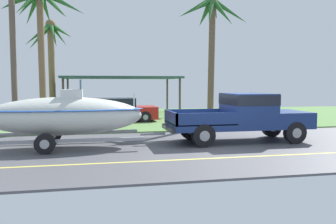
{
  "coord_description": "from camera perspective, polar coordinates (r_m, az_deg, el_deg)",
  "views": [
    {
      "loc": [
        -4.17,
        -11.55,
        2.18
      ],
      "look_at": [
        -1.26,
        2.38,
        1.04
      ],
      "focal_mm": 37.9,
      "sensor_mm": 36.0,
      "label": 1
    }
  ],
  "objects": [
    {
      "name": "carport_awning",
      "position": [
        24.83,
        -7.58,
        5.39
      ],
      "size": [
        7.91,
        4.6,
        2.68
      ],
      "color": "#4C4238",
      "rests_on": "ground"
    },
    {
      "name": "palm_tree_mid",
      "position": [
        17.17,
        -19.8,
        14.4
      ],
      "size": [
        3.71,
        2.98,
        6.5
      ],
      "color": "brown",
      "rests_on": "ground"
    },
    {
      "name": "palm_tree_near_left",
      "position": [
        18.36,
        6.93,
        13.73
      ],
      "size": [
        3.63,
        2.71,
        6.61
      ],
      "color": "brown",
      "rests_on": "ground"
    },
    {
      "name": "palm_tree_near_right",
      "position": [
        24.32,
        -18.48,
        10.34
      ],
      "size": [
        3.07,
        2.92,
        6.3
      ],
      "color": "brown",
      "rests_on": "ground"
    },
    {
      "name": "parked_sedan_near",
      "position": [
        20.33,
        -8.53,
        0.26
      ],
      "size": [
        4.6,
        1.86,
        1.38
      ],
      "color": "#B21E19",
      "rests_on": "ground"
    },
    {
      "name": "ground",
      "position": [
        20.48,
        0.0,
        -1.58
      ],
      "size": [
        36.0,
        22.0,
        0.11
      ],
      "color": "#4C4C51"
    },
    {
      "name": "pickup_truck_towing",
      "position": [
        13.76,
        12.55,
        -0.4
      ],
      "size": [
        5.53,
        2.05,
        1.82
      ],
      "color": "navy",
      "rests_on": "ground"
    },
    {
      "name": "boat_on_trailer",
      "position": [
        12.57,
        -16.42,
        -0.58
      ],
      "size": [
        6.45,
        2.31,
        2.32
      ],
      "color": "gray",
      "rests_on": "ground"
    },
    {
      "name": "utility_pole",
      "position": [
        16.58,
        -23.73,
        11.54
      ],
      "size": [
        0.24,
        1.8,
        8.3
      ],
      "color": "brown",
      "rests_on": "ground"
    }
  ]
}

